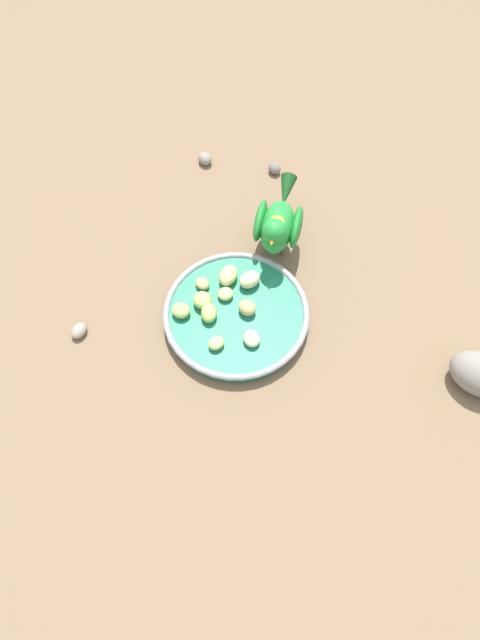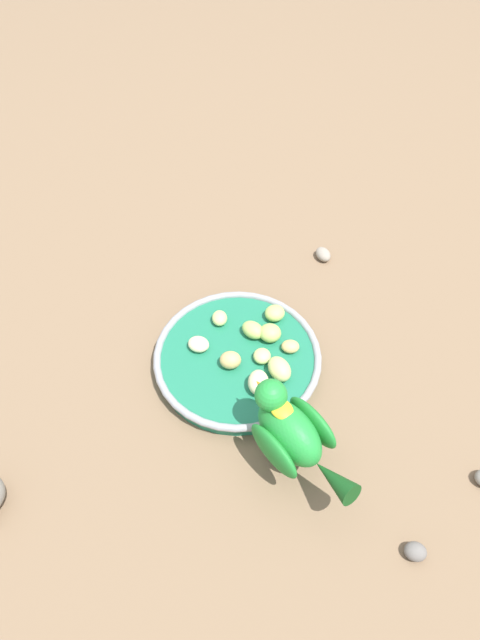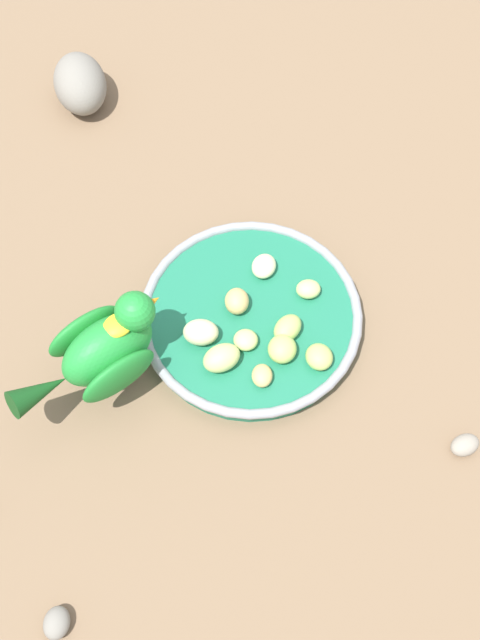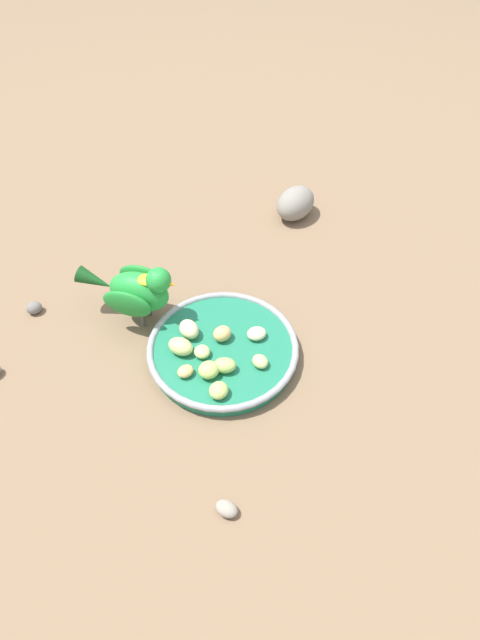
% 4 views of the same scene
% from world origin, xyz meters
% --- Properties ---
extents(ground_plane, '(4.00, 4.00, 0.00)m').
position_xyz_m(ground_plane, '(0.00, 0.00, 0.00)').
color(ground_plane, '#7A6047').
extents(feeding_bowl, '(0.23, 0.23, 0.03)m').
position_xyz_m(feeding_bowl, '(0.03, 0.01, 0.01)').
color(feeding_bowl, '#1E7251').
rests_on(feeding_bowl, ground_plane).
extents(apple_piece_0, '(0.04, 0.04, 0.02)m').
position_xyz_m(apple_piece_0, '(-0.03, 0.02, 0.03)').
color(apple_piece_0, '#B2CC66').
rests_on(apple_piece_0, feeding_bowl).
extents(apple_piece_1, '(0.04, 0.04, 0.02)m').
position_xyz_m(apple_piece_1, '(0.05, 0.02, 0.03)').
color(apple_piece_1, tan).
rests_on(apple_piece_1, feeding_bowl).
extents(apple_piece_2, '(0.04, 0.04, 0.02)m').
position_xyz_m(apple_piece_2, '(0.06, -0.04, 0.03)').
color(apple_piece_2, beige).
rests_on(apple_piece_2, feeding_bowl).
extents(apple_piece_3, '(0.04, 0.05, 0.03)m').
position_xyz_m(apple_piece_3, '(0.01, 0.07, 0.03)').
color(apple_piece_3, '#C6D17A').
rests_on(apple_piece_3, feeding_bowl).
extents(apple_piece_4, '(0.05, 0.05, 0.03)m').
position_xyz_m(apple_piece_4, '(0.05, 0.07, 0.03)').
color(apple_piece_4, beige).
rests_on(apple_piece_4, feeding_bowl).
extents(apple_piece_5, '(0.04, 0.04, 0.02)m').
position_xyz_m(apple_piece_5, '(-0.06, -0.00, 0.03)').
color(apple_piece_5, '#B2CC66').
rests_on(apple_piece_5, feeding_bowl).
extents(apple_piece_6, '(0.03, 0.03, 0.02)m').
position_xyz_m(apple_piece_6, '(-0.03, 0.06, 0.03)').
color(apple_piece_6, tan).
rests_on(apple_piece_6, feeding_bowl).
extents(apple_piece_7, '(0.04, 0.04, 0.02)m').
position_xyz_m(apple_piece_7, '(0.01, 0.04, 0.03)').
color(apple_piece_7, '#C6D17A').
rests_on(apple_piece_7, feeding_bowl).
extents(apple_piece_8, '(0.03, 0.04, 0.02)m').
position_xyz_m(apple_piece_8, '(-0.01, -0.00, 0.03)').
color(apple_piece_8, '#B2CC66').
rests_on(apple_piece_8, feeding_bowl).
extents(apple_piece_9, '(0.03, 0.03, 0.02)m').
position_xyz_m(apple_piece_9, '(0.01, -0.05, 0.03)').
color(apple_piece_9, '#C6D17A').
rests_on(apple_piece_9, feeding_bowl).
extents(parrot, '(0.09, 0.17, 0.12)m').
position_xyz_m(parrot, '(0.08, 0.16, 0.07)').
color(parrot, '#59544C').
rests_on(parrot, ground_plane).
extents(rock_large, '(0.11, 0.10, 0.06)m').
position_xyz_m(rock_large, '(0.40, -0.06, 0.03)').
color(rock_large, gray).
rests_on(rock_large, ground_plane).
extents(pebble_0, '(0.04, 0.04, 0.02)m').
position_xyz_m(pebble_0, '(-0.07, 0.35, 0.01)').
color(pebble_0, gray).
rests_on(pebble_0, ground_plane).
extents(pebble_2, '(0.03, 0.04, 0.02)m').
position_xyz_m(pebble_2, '(-0.22, -0.04, 0.01)').
color(pebble_2, gray).
rests_on(pebble_2, ground_plane).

